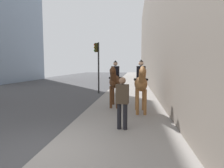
# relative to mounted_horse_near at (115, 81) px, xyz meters

# --- Properties ---
(sidewalk_slab) EXTENTS (120.00, 3.68, 0.12)m
(sidewalk_slab) POSITION_rel_mounted_horse_near_xyz_m (-5.31, -0.55, -1.38)
(sidewalk_slab) COLOR gray
(sidewalk_slab) RESTS_ON ground
(mounted_horse_near) EXTENTS (2.15, 0.61, 2.34)m
(mounted_horse_near) POSITION_rel_mounted_horse_near_xyz_m (0.00, 0.00, 0.00)
(mounted_horse_near) COLOR #4C2B16
(mounted_horse_near) RESTS_ON sidewalk_slab
(mounted_horse_far) EXTENTS (2.15, 0.61, 2.35)m
(mounted_horse_far) POSITION_rel_mounted_horse_near_xyz_m (-1.10, -1.25, 0.00)
(mounted_horse_far) COLOR brown
(mounted_horse_far) RESTS_ON sidewalk_slab
(pedestrian_greeting) EXTENTS (0.31, 0.43, 1.70)m
(pedestrian_greeting) POSITION_rel_mounted_horse_near_xyz_m (-3.38, -0.58, -0.34)
(pedestrian_greeting) COLOR black
(pedestrian_greeting) RESTS_ON sidewalk_slab
(traffic_light_near_curb) EXTENTS (0.20, 0.44, 4.02)m
(traffic_light_near_curb) POSITION_rel_mounted_horse_near_xyz_m (5.39, 1.95, 1.25)
(traffic_light_near_curb) COLOR black
(traffic_light_near_curb) RESTS_ON ground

